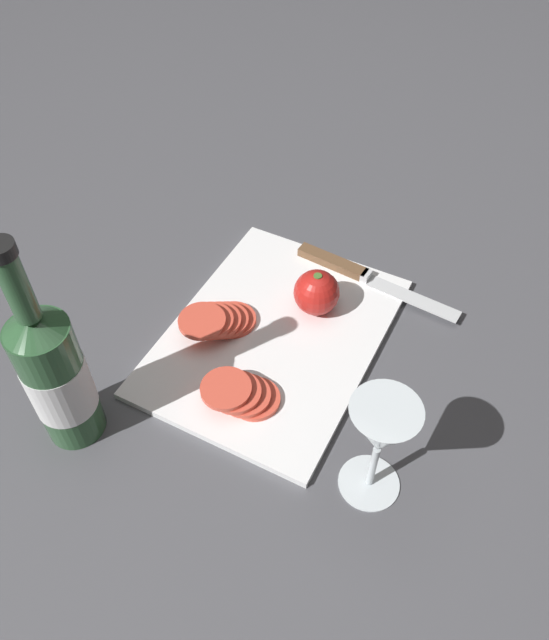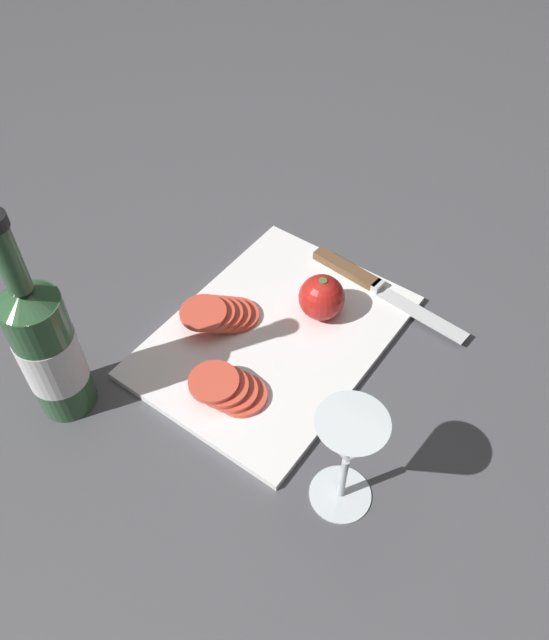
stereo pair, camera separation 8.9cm
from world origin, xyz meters
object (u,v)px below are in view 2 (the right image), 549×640
at_px(whole_tomato, 322,297).
at_px(tomato_slice_stack_near, 220,314).
at_px(tomato_slice_stack_far, 228,389).
at_px(knife, 361,277).
at_px(wine_glass, 349,446).
at_px(wine_bottle, 48,349).

distance_m(whole_tomato, tomato_slice_stack_near, 0.15).
bearing_deg(whole_tomato, tomato_slice_stack_far, -5.33).
bearing_deg(tomato_slice_stack_far, whole_tomato, 174.67).
distance_m(whole_tomato, knife, 0.10).
relative_size(whole_tomato, knife, 0.25).
bearing_deg(tomato_slice_stack_far, knife, 173.95).
distance_m(wine_glass, tomato_slice_stack_far, 0.22).
bearing_deg(tomato_slice_stack_near, knife, 148.29).
height_order(wine_bottle, knife, wine_bottle).
height_order(knife, tomato_slice_stack_far, tomato_slice_stack_far).
bearing_deg(tomato_slice_stack_far, wine_bottle, -54.01).
relative_size(wine_glass, tomato_slice_stack_far, 1.60).
bearing_deg(tomato_slice_stack_far, wine_glass, 81.77).
bearing_deg(whole_tomato, tomato_slice_stack_near, -46.99).
bearing_deg(tomato_slice_stack_near, wine_glass, 66.76).
bearing_deg(tomato_slice_stack_near, whole_tomato, 133.01).
xyz_separation_m(wine_glass, tomato_slice_stack_far, (-0.03, -0.20, -0.09)).
relative_size(whole_tomato, tomato_slice_stack_near, 0.62).
bearing_deg(wine_glass, wine_bottle, -75.04).
relative_size(knife, tomato_slice_stack_near, 2.46).
bearing_deg(wine_glass, tomato_slice_stack_far, -98.23).
xyz_separation_m(whole_tomato, knife, (-0.10, 0.01, -0.03)).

